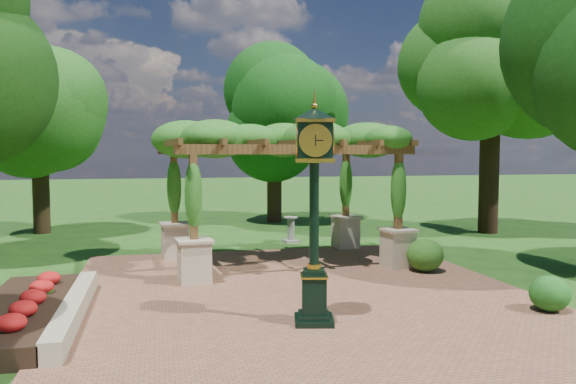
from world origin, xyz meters
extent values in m
plane|color=#1E4714|center=(0.00, 0.00, 0.00)|extent=(120.00, 120.00, 0.00)
cube|color=brown|center=(0.00, 1.00, 0.02)|extent=(10.00, 12.00, 0.04)
cube|color=#C6B793|center=(-4.60, 0.50, 0.20)|extent=(0.35, 5.00, 0.40)
cube|color=red|center=(-5.50, 0.50, 0.18)|extent=(1.50, 5.00, 0.36)
cube|color=black|center=(-0.30, -0.82, 0.09)|extent=(0.83, 0.83, 0.10)
cube|color=black|center=(-0.30, -0.82, 0.56)|extent=(0.52, 0.52, 0.78)
cube|color=#C48629|center=(-0.30, -0.82, 0.91)|extent=(0.58, 0.58, 0.03)
cylinder|color=black|center=(-0.30, -0.82, 2.04)|extent=(0.21, 0.21, 2.00)
cube|color=black|center=(-0.30, -0.82, 3.35)|extent=(0.73, 0.73, 0.61)
cylinder|color=white|center=(-0.37, -1.13, 3.35)|extent=(0.52, 0.14, 0.52)
cone|color=black|center=(-0.30, -0.82, 3.82)|extent=(0.94, 0.94, 0.22)
sphere|color=#C48629|center=(-0.30, -0.82, 3.96)|extent=(0.12, 0.12, 0.12)
cube|color=beige|center=(-2.20, 2.90, 0.54)|extent=(0.79, 0.79, 0.99)
cube|color=brown|center=(-2.20, 2.90, 2.11)|extent=(0.19, 0.19, 2.04)
cube|color=beige|center=(3.28, 3.47, 0.54)|extent=(0.79, 0.79, 0.99)
cube|color=brown|center=(3.28, 3.47, 2.11)|extent=(0.19, 0.19, 2.04)
cube|color=beige|center=(-2.55, 6.19, 0.54)|extent=(0.79, 0.79, 0.99)
cube|color=brown|center=(-2.55, 6.19, 2.11)|extent=(0.19, 0.19, 2.04)
cube|color=beige|center=(2.94, 6.76, 0.54)|extent=(0.79, 0.79, 0.99)
cube|color=brown|center=(2.94, 6.76, 2.11)|extent=(0.19, 0.19, 2.04)
cube|color=brown|center=(0.54, 3.18, 3.22)|extent=(6.38, 0.82, 0.24)
cube|color=brown|center=(0.19, 6.47, 3.22)|extent=(6.38, 0.82, 0.24)
ellipsoid|color=#26601B|center=(0.37, 4.83, 3.51)|extent=(6.78, 4.61, 1.10)
cube|color=gray|center=(1.52, 8.48, 0.05)|extent=(0.58, 0.58, 0.09)
cylinder|color=gray|center=(1.52, 8.48, 0.45)|extent=(0.29, 0.29, 0.81)
cylinder|color=gray|center=(1.52, 8.48, 0.88)|extent=(0.55, 0.55, 0.05)
ellipsoid|color=#1C5A19|center=(4.40, -1.14, 0.39)|extent=(0.92, 0.92, 0.70)
ellipsoid|color=#295A19|center=(3.75, 2.79, 0.47)|extent=(1.26, 1.26, 0.86)
ellipsoid|color=#2B5819|center=(4.36, 5.92, 0.37)|extent=(0.87, 0.87, 0.66)
cylinder|color=#322313|center=(-7.43, 12.92, 1.32)|extent=(0.63, 0.63, 2.64)
ellipsoid|color=#205317|center=(-7.43, 12.92, 4.73)|extent=(4.45, 4.45, 4.17)
cylinder|color=#342215|center=(2.15, 14.30, 1.40)|extent=(0.66, 0.66, 2.81)
ellipsoid|color=#103E0F|center=(2.15, 14.30, 5.03)|extent=(4.50, 4.50, 4.44)
cylinder|color=black|center=(9.59, 8.99, 1.91)|extent=(0.75, 0.75, 3.82)
ellipsoid|color=#235418|center=(9.59, 8.99, 6.84)|extent=(5.00, 5.00, 6.04)
camera|label=1|loc=(-3.06, -10.47, 3.13)|focal=35.00mm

